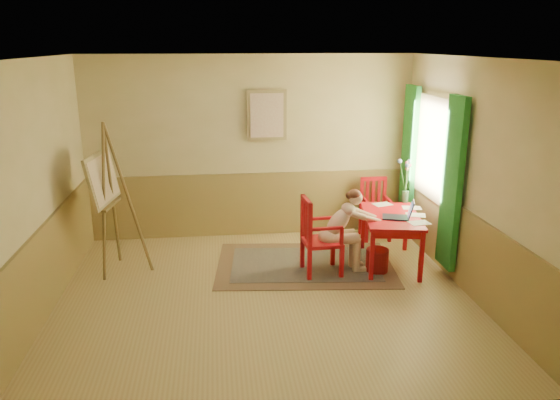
{
  "coord_description": "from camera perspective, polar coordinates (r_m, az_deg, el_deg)",
  "views": [
    {
      "loc": [
        -0.53,
        -5.87,
        2.96
      ],
      "look_at": [
        0.25,
        0.55,
        1.05
      ],
      "focal_mm": 34.36,
      "sensor_mm": 36.0,
      "label": 1
    }
  ],
  "objects": [
    {
      "name": "figure",
      "position": [
        7.1,
        6.78,
        -2.89
      ],
      "size": [
        0.85,
        0.38,
        1.13
      ],
      "color": "beige",
      "rests_on": "room"
    },
    {
      "name": "rug",
      "position": [
        7.47,
        2.65,
        -6.85
      ],
      "size": [
        2.55,
        1.83,
        0.02
      ],
      "color": "#8C7251",
      "rests_on": "room"
    },
    {
      "name": "papers",
      "position": [
        7.54,
        13.34,
        -1.27
      ],
      "size": [
        0.66,
        1.09,
        0.0
      ],
      "color": "white",
      "rests_on": "table"
    },
    {
      "name": "chair_back",
      "position": [
        8.49,
        10.07,
        -0.88
      ],
      "size": [
        0.42,
        0.44,
        0.94
      ],
      "color": "red",
      "rests_on": "room"
    },
    {
      "name": "chair_left",
      "position": [
        7.02,
        4.07,
        -3.9
      ],
      "size": [
        0.51,
        0.49,
        1.04
      ],
      "color": "red",
      "rests_on": "room"
    },
    {
      "name": "easel",
      "position": [
        7.28,
        -18.05,
        1.56
      ],
      "size": [
        0.72,
        0.9,
        2.01
      ],
      "color": "brown",
      "rests_on": "room"
    },
    {
      "name": "wastebasket",
      "position": [
        7.31,
        10.29,
        -6.35
      ],
      "size": [
        0.3,
        0.3,
        0.32
      ],
      "primitive_type": "cylinder",
      "rotation": [
        0.0,
        0.0,
        0.01
      ],
      "color": "maroon",
      "rests_on": "room"
    },
    {
      "name": "table",
      "position": [
        7.41,
        11.77,
        -2.22
      ],
      "size": [
        0.91,
        1.3,
        0.72
      ],
      "color": "red",
      "rests_on": "room"
    },
    {
      "name": "window",
      "position": [
        7.74,
        15.67,
        3.79
      ],
      "size": [
        0.12,
        2.01,
        2.2
      ],
      "color": "white",
      "rests_on": "room"
    },
    {
      "name": "laptop",
      "position": [
        7.26,
        12.69,
        -1.53
      ],
      "size": [
        0.45,
        0.35,
        0.24
      ],
      "color": "#1E2338",
      "rests_on": "table"
    },
    {
      "name": "vase",
      "position": [
        7.96,
        13.21,
        1.82
      ],
      "size": [
        0.21,
        0.32,
        0.63
      ],
      "color": "#3F724C",
      "rests_on": "table"
    },
    {
      "name": "wainscot",
      "position": [
        7.13,
        -2.24,
        -3.76
      ],
      "size": [
        5.0,
        4.5,
        1.0
      ],
      "color": "#988149",
      "rests_on": "room"
    },
    {
      "name": "room",
      "position": [
        6.1,
        -1.71,
        1.62
      ],
      "size": [
        5.04,
        4.54,
        2.84
      ],
      "color": "tan",
      "rests_on": "ground"
    },
    {
      "name": "wall_portrait",
      "position": [
        8.18,
        -1.41,
        9.0
      ],
      "size": [
        0.6,
        0.05,
        0.76
      ],
      "color": "#9E8B57",
      "rests_on": "room"
    }
  ]
}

